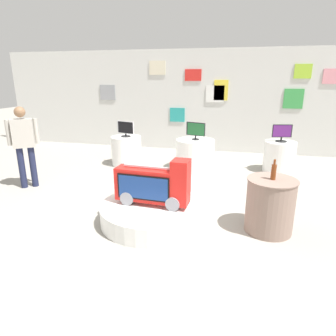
% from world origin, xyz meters
% --- Properties ---
extents(ground_plane, '(30.00, 30.00, 0.00)m').
position_xyz_m(ground_plane, '(0.00, 0.00, 0.00)').
color(ground_plane, '#9E998E').
extents(back_wall_display, '(12.22, 0.13, 2.85)m').
position_xyz_m(back_wall_display, '(0.01, 4.37, 1.43)').
color(back_wall_display, silver).
rests_on(back_wall_display, ground).
extents(main_display_pedestal, '(1.56, 1.56, 0.28)m').
position_xyz_m(main_display_pedestal, '(-0.01, -0.42, 0.14)').
color(main_display_pedestal, white).
rests_on(main_display_pedestal, ground).
extents(novelty_firetruck_tv, '(1.10, 0.38, 0.71)m').
position_xyz_m(novelty_firetruck_tv, '(0.01, -0.43, 0.57)').
color(novelty_firetruck_tv, gray).
rests_on(novelty_firetruck_tv, main_display_pedestal).
extents(display_pedestal_left_rear, '(0.69, 0.69, 0.71)m').
position_xyz_m(display_pedestal_left_rear, '(2.10, 2.62, 0.35)').
color(display_pedestal_left_rear, white).
rests_on(display_pedestal_left_rear, ground).
extents(tv_on_left_rear, '(0.43, 0.24, 0.38)m').
position_xyz_m(tv_on_left_rear, '(2.10, 2.62, 0.91)').
color(tv_on_left_rear, black).
rests_on(tv_on_left_rear, display_pedestal_left_rear).
extents(display_pedestal_center_rear, '(0.73, 0.73, 0.71)m').
position_xyz_m(display_pedestal_center_rear, '(-1.50, 2.36, 0.35)').
color(display_pedestal_center_rear, white).
rests_on(display_pedestal_center_rear, ground).
extents(tv_on_center_rear, '(0.47, 0.23, 0.37)m').
position_xyz_m(tv_on_center_rear, '(-1.49, 2.36, 0.90)').
color(tv_on_center_rear, black).
rests_on(tv_on_center_rear, display_pedestal_center_rear).
extents(display_pedestal_right_rear, '(0.89, 0.89, 0.71)m').
position_xyz_m(display_pedestal_right_rear, '(0.20, 2.39, 0.35)').
color(display_pedestal_right_rear, white).
rests_on(display_pedestal_right_rear, ground).
extents(tv_on_right_rear, '(0.45, 0.18, 0.40)m').
position_xyz_m(tv_on_right_rear, '(0.21, 2.38, 0.93)').
color(tv_on_right_rear, black).
rests_on(tv_on_right_rear, display_pedestal_right_rear).
extents(side_table_round, '(0.68, 0.68, 0.77)m').
position_xyz_m(side_table_round, '(1.66, -0.32, 0.39)').
color(side_table_round, gray).
rests_on(side_table_round, ground).
extents(bottle_on_side_table, '(0.07, 0.07, 0.28)m').
position_xyz_m(bottle_on_side_table, '(1.66, -0.32, 0.88)').
color(bottle_on_side_table, brown).
rests_on(bottle_on_side_table, side_table_round).
extents(shopper_browsing_near_truck, '(0.47, 0.39, 1.57)m').
position_xyz_m(shopper_browsing_near_truck, '(-2.80, 0.43, 0.92)').
color(shopper_browsing_near_truck, '#1E233F').
rests_on(shopper_browsing_near_truck, ground).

